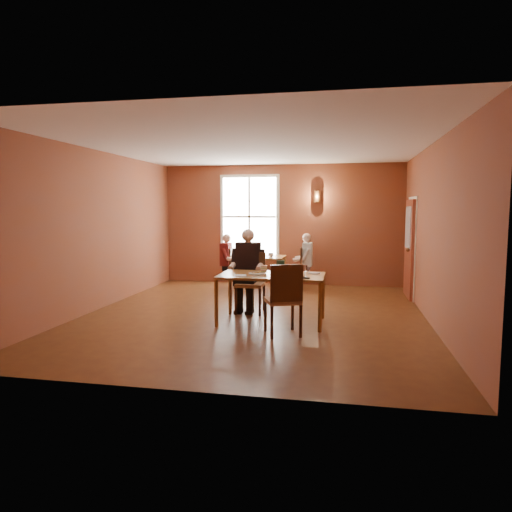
% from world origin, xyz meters
% --- Properties ---
extents(ground, '(6.00, 7.00, 0.01)m').
position_xyz_m(ground, '(0.00, 0.00, 0.00)').
color(ground, brown).
rests_on(ground, ground).
extents(wall_back, '(6.00, 0.04, 3.00)m').
position_xyz_m(wall_back, '(0.00, 3.50, 1.50)').
color(wall_back, brown).
rests_on(wall_back, ground).
extents(wall_front, '(6.00, 0.04, 3.00)m').
position_xyz_m(wall_front, '(0.00, -3.50, 1.50)').
color(wall_front, brown).
rests_on(wall_front, ground).
extents(wall_left, '(0.04, 7.00, 3.00)m').
position_xyz_m(wall_left, '(-3.00, 0.00, 1.50)').
color(wall_left, brown).
rests_on(wall_left, ground).
extents(wall_right, '(0.04, 7.00, 3.00)m').
position_xyz_m(wall_right, '(3.00, 0.00, 1.50)').
color(wall_right, brown).
rests_on(wall_right, ground).
extents(ceiling, '(6.00, 7.00, 0.04)m').
position_xyz_m(ceiling, '(0.00, 0.00, 3.00)').
color(ceiling, white).
rests_on(ceiling, wall_back).
extents(window, '(1.36, 0.10, 1.96)m').
position_xyz_m(window, '(-0.80, 3.45, 1.70)').
color(window, white).
rests_on(window, wall_back).
extents(door, '(0.12, 1.04, 2.10)m').
position_xyz_m(door, '(2.94, 2.30, 1.05)').
color(door, maroon).
rests_on(door, ground).
extents(wall_sconce, '(0.16, 0.16, 0.28)m').
position_xyz_m(wall_sconce, '(0.90, 3.40, 2.20)').
color(wall_sconce, brown).
rests_on(wall_sconce, wall_back).
extents(main_table, '(1.74, 0.98, 0.82)m').
position_xyz_m(main_table, '(0.39, -0.46, 0.41)').
color(main_table, brown).
rests_on(main_table, ground).
extents(chair_diner_main, '(0.49, 0.49, 1.10)m').
position_xyz_m(chair_diner_main, '(-0.11, 0.19, 0.55)').
color(chair_diner_main, '#572D14').
rests_on(chair_diner_main, ground).
extents(diner_main, '(0.59, 0.59, 1.48)m').
position_xyz_m(diner_main, '(-0.11, 0.16, 0.74)').
color(diner_main, '#3B231B').
rests_on(diner_main, ground).
extents(chair_empty, '(0.63, 0.63, 1.10)m').
position_xyz_m(chair_empty, '(0.67, -1.15, 0.55)').
color(chair_empty, '#492415').
rests_on(chair_empty, ground).
extents(plate_food, '(0.36, 0.36, 0.04)m').
position_xyz_m(plate_food, '(0.15, -0.48, 0.84)').
color(plate_food, white).
rests_on(plate_food, main_table).
extents(sandwich, '(0.12, 0.12, 0.12)m').
position_xyz_m(sandwich, '(0.25, -0.38, 0.88)').
color(sandwich, tan).
rests_on(sandwich, main_table).
extents(goblet_b, '(0.08, 0.08, 0.20)m').
position_xyz_m(goblet_b, '(0.96, -0.61, 0.92)').
color(goblet_b, white).
rests_on(goblet_b, main_table).
extents(goblet_c, '(0.11, 0.11, 0.22)m').
position_xyz_m(goblet_c, '(0.69, -0.64, 0.93)').
color(goblet_c, white).
rests_on(goblet_c, main_table).
extents(menu_stand, '(0.13, 0.07, 0.22)m').
position_xyz_m(menu_stand, '(0.51, -0.24, 0.93)').
color(menu_stand, '#203725').
rests_on(menu_stand, main_table).
extents(knife, '(0.22, 0.05, 0.00)m').
position_xyz_m(knife, '(0.33, -0.68, 0.82)').
color(knife, silver).
rests_on(knife, main_table).
extents(napkin, '(0.23, 0.23, 0.01)m').
position_xyz_m(napkin, '(-0.09, -0.69, 0.82)').
color(napkin, white).
rests_on(napkin, main_table).
extents(side_plate, '(0.27, 0.27, 0.02)m').
position_xyz_m(side_plate, '(1.09, -0.21, 0.83)').
color(side_plate, white).
rests_on(side_plate, main_table).
extents(sunglasses, '(0.15, 0.05, 0.02)m').
position_xyz_m(sunglasses, '(0.98, -0.80, 0.83)').
color(sunglasses, black).
rests_on(sunglasses, main_table).
extents(second_table, '(0.87, 0.87, 0.77)m').
position_xyz_m(second_table, '(-0.25, 2.78, 0.39)').
color(second_table, brown).
rests_on(second_table, ground).
extents(chair_diner_white, '(0.44, 0.44, 1.01)m').
position_xyz_m(chair_diner_white, '(0.40, 2.78, 0.50)').
color(chair_diner_white, brown).
rests_on(chair_diner_white, ground).
extents(diner_white, '(0.51, 0.51, 1.28)m').
position_xyz_m(diner_white, '(0.43, 2.78, 0.64)').
color(diner_white, beige).
rests_on(diner_white, ground).
extents(chair_diner_maroon, '(0.42, 0.42, 0.95)m').
position_xyz_m(chair_diner_maroon, '(-0.90, 2.78, 0.48)').
color(chair_diner_maroon, brown).
rests_on(chair_diner_maroon, ground).
extents(diner_maroon, '(0.50, 0.50, 1.26)m').
position_xyz_m(diner_maroon, '(-0.93, 2.78, 0.63)').
color(diner_maroon, maroon).
rests_on(diner_maroon, ground).
extents(cup_a, '(0.14, 0.14, 0.10)m').
position_xyz_m(cup_a, '(-0.12, 2.64, 0.82)').
color(cup_a, silver).
rests_on(cup_a, second_table).
extents(cup_b, '(0.14, 0.14, 0.10)m').
position_xyz_m(cup_b, '(-0.45, 2.93, 0.82)').
color(cup_b, white).
rests_on(cup_b, second_table).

